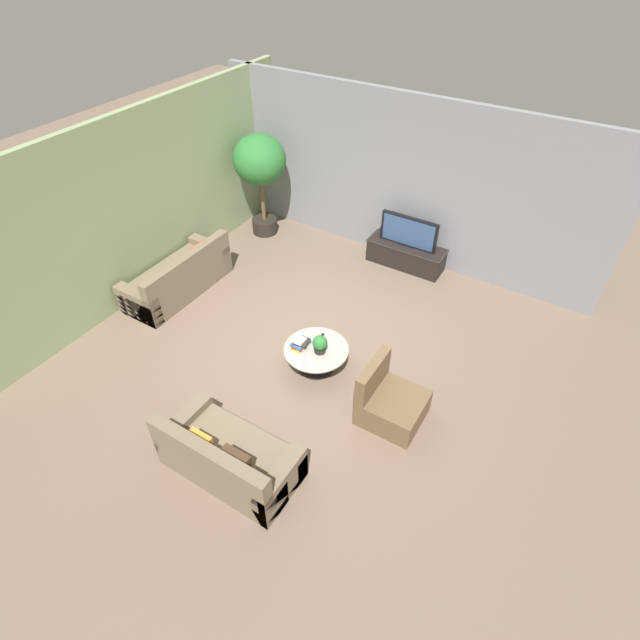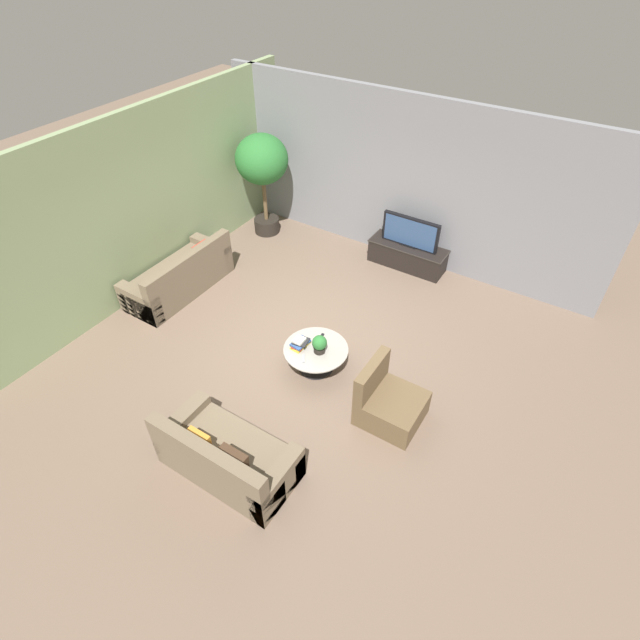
{
  "view_description": "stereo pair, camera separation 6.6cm",
  "coord_description": "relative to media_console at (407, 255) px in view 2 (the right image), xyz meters",
  "views": [
    {
      "loc": [
        3.14,
        -4.61,
        5.46
      ],
      "look_at": [
        0.19,
        0.19,
        0.55
      ],
      "focal_mm": 28.0,
      "sensor_mm": 36.0,
      "label": 1
    },
    {
      "loc": [
        3.2,
        -4.57,
        5.46
      ],
      "look_at": [
        0.19,
        0.19,
        0.55
      ],
      "focal_mm": 28.0,
      "sensor_mm": 36.0,
      "label": 2
    }
  ],
  "objects": [
    {
      "name": "ground_plane",
      "position": [
        -0.39,
        -2.94,
        -0.23
      ],
      "size": [
        24.0,
        24.0,
        0.0
      ],
      "primitive_type": "plane",
      "color": "brown"
    },
    {
      "name": "back_wall_stone",
      "position": [
        -0.39,
        0.32,
        1.27
      ],
      "size": [
        7.4,
        0.12,
        3.0
      ],
      "primitive_type": "cube",
      "color": "slate",
      "rests_on": "ground"
    },
    {
      "name": "side_wall_left",
      "position": [
        -3.65,
        -2.74,
        1.27
      ],
      "size": [
        0.12,
        7.4,
        3.0
      ],
      "primitive_type": "cube",
      "color": "gray",
      "rests_on": "ground"
    },
    {
      "name": "media_console",
      "position": [
        0.0,
        0.0,
        0.0
      ],
      "size": [
        1.45,
        0.5,
        0.45
      ],
      "color": "black",
      "rests_on": "ground"
    },
    {
      "name": "television",
      "position": [
        0.0,
        -0.0,
        0.49
      ],
      "size": [
        1.07,
        0.13,
        0.57
      ],
      "color": "black",
      "rests_on": "media_console"
    },
    {
      "name": "coffee_table",
      "position": [
        -0.01,
        -3.17,
        0.04
      ],
      "size": [
        0.95,
        0.95,
        0.39
      ],
      "color": "black",
      "rests_on": "ground"
    },
    {
      "name": "couch_by_wall",
      "position": [
        -3.05,
        -2.83,
        0.05
      ],
      "size": [
        0.84,
        1.97,
        0.84
      ],
      "rotation": [
        0.0,
        0.0,
        -1.57
      ],
      "color": "brown",
      "rests_on": "ground"
    },
    {
      "name": "couch_near_entry",
      "position": [
        0.03,
        -5.21,
        0.05
      ],
      "size": [
        1.66,
        0.84,
        0.84
      ],
      "rotation": [
        0.0,
        0.0,
        3.14
      ],
      "color": "brown",
      "rests_on": "ground"
    },
    {
      "name": "armchair_wicker",
      "position": [
        1.29,
        -3.42,
        0.04
      ],
      "size": [
        0.8,
        0.76,
        0.86
      ],
      "rotation": [
        0.0,
        0.0,
        1.57
      ],
      "color": "brown",
      "rests_on": "ground"
    },
    {
      "name": "potted_palm_tall",
      "position": [
        -2.99,
        -0.41,
        1.22
      ],
      "size": [
        1.01,
        1.01,
        2.03
      ],
      "color": "black",
      "rests_on": "ground"
    },
    {
      "name": "potted_plant_tabletop",
      "position": [
        0.06,
        -3.18,
        0.3
      ],
      "size": [
        0.22,
        0.22,
        0.28
      ],
      "color": "black",
      "rests_on": "coffee_table"
    },
    {
      "name": "book_stack",
      "position": [
        -0.24,
        -3.24,
        0.22
      ],
      "size": [
        0.24,
        0.3,
        0.14
      ],
      "color": "gold",
      "rests_on": "coffee_table"
    },
    {
      "name": "remote_black",
      "position": [
        -0.07,
        -2.92,
        0.16
      ],
      "size": [
        0.07,
        0.16,
        0.02
      ],
      "primitive_type": "cube",
      "rotation": [
        0.0,
        0.0,
        0.21
      ],
      "color": "black",
      "rests_on": "coffee_table"
    },
    {
      "name": "remote_silver",
      "position": [
        -0.05,
        -3.43,
        0.16
      ],
      "size": [
        0.12,
        0.16,
        0.02
      ],
      "primitive_type": "cube",
      "rotation": [
        0.0,
        0.0,
        0.57
      ],
      "color": "gray",
      "rests_on": "coffee_table"
    }
  ]
}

